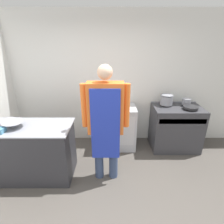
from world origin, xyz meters
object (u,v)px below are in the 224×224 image
Objects in this scene: stock_pot at (167,99)px; sauce_pot at (187,102)px; mixing_bowl at (14,124)px; person_cook at (106,119)px; saute_pan at (191,107)px; fridge_unit at (120,127)px; plastic_tub at (0,130)px; stove at (176,128)px.

stock_pot is 0.41m from sauce_pot.
mixing_bowl is at bearing -161.66° from sauce_pot.
saute_pan is at bearing 26.44° from person_cook.
fridge_unit is 2.13m from plastic_tub.
stove is 2.97m from mixing_bowl.
plastic_tub is 0.46× the size of saute_pan.
fridge_unit is 6.84× the size of plastic_tub.
plastic_tub is (-1.75, -1.10, 0.50)m from fridge_unit.
fridge_unit is 3.63× the size of stock_pot.
stock_pot reaches higher than stove.
sauce_pot reaches higher than saute_pan.
fridge_unit is 2.71× the size of mixing_bowl.
stock_pot is at bearing 23.15° from plastic_tub.
stove is 0.54m from saute_pan.
sauce_pot is (0.19, 0.11, 0.54)m from stove.
sauce_pot is at bearing 32.44° from person_cook.
fridge_unit is 3.17× the size of saute_pan.
stove is at bearing -2.75° from fridge_unit.
sauce_pot reaches higher than plastic_tub.
plastic_tub reaches higher than saute_pan.
stock_pot reaches higher than fridge_unit.
plastic_tub is at bearing -156.85° from stock_pot.
saute_pan is (3.11, 0.93, 0.01)m from plastic_tub.
mixing_bowl is 3.08m from saute_pan.
person_cook reaches higher than saute_pan.
stock_pot is at bearing 152.62° from stove.
saute_pan is 1.66× the size of sauce_pot.
stove reaches higher than fridge_unit.
fridge_unit is at bearing 177.25° from stove.
saute_pan is (2.98, 0.77, -0.01)m from mixing_bowl.
fridge_unit is 1.17m from person_cook.
plastic_tub is (-0.12, -0.16, -0.01)m from mixing_bowl.
mixing_bowl is (-2.79, -0.88, 0.50)m from stove.
sauce_pot is at bearing 30.23° from stove.
stove is 5.66× the size of sauce_pot.
stove is 3.90× the size of stock_pot.
mixing_bowl is 2.52× the size of plastic_tub.
person_cook is 1.52m from plastic_tub.
sauce_pot is (3.11, 1.15, 0.05)m from plastic_tub.
plastic_tub is 0.77× the size of sauce_pot.
stock_pot reaches higher than plastic_tub.
stove is 0.52× the size of person_cook.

